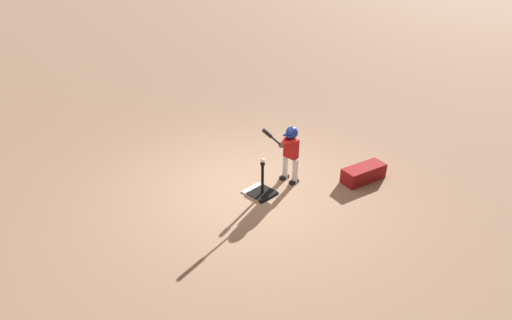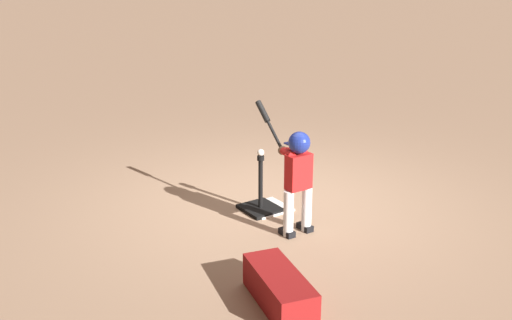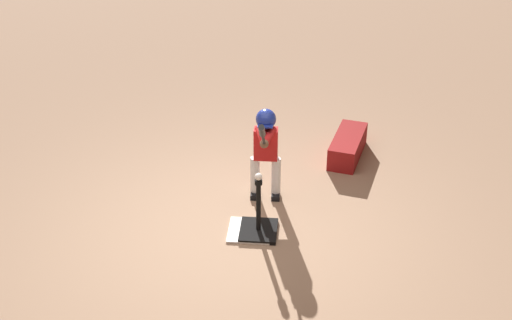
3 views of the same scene
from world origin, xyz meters
The scene contains 6 objects.
ground_plane centered at (0.00, 0.00, 0.00)m, with size 90.00×90.00×0.00m, color #93755B.
home_plate centered at (-0.07, 0.17, 0.01)m, with size 0.44×0.44×0.02m, color white.
batting_tee centered at (-0.07, 0.26, 0.09)m, with size 0.42×0.38×0.63m.
batter_child centered at (-0.72, 0.28, 0.68)m, with size 0.83×0.33×1.25m.
baseball centered at (-0.07, 0.26, 0.67)m, with size 0.07×0.07×0.07m, color white.
equipment_bag centered at (-1.72, 1.21, 0.14)m, with size 0.84×0.32×0.28m, color maroon.
Camera 2 is at (-5.10, 3.69, 2.63)m, focal length 42.00 mm.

